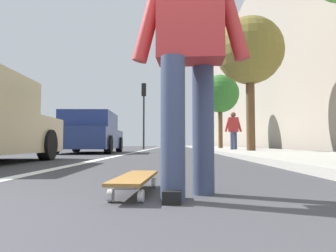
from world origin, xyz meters
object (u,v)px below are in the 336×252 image
at_px(parked_car_mid, 91,134).
at_px(street_tree_mid, 250,52).
at_px(skater_person, 190,43).
at_px(pedestrian_distant, 233,129).
at_px(traffic_light, 144,104).
at_px(skateboard, 135,179).
at_px(street_tree_far, 220,94).

xyz_separation_m(parked_car_mid, street_tree_mid, (-0.74, -5.66, 2.80)).
xyz_separation_m(skater_person, pedestrian_distant, (11.14, -2.30, -0.01)).
bearing_deg(traffic_light, skateboard, -174.71).
distance_m(skater_person, pedestrian_distant, 11.38).
distance_m(street_tree_mid, pedestrian_distant, 3.35).
xyz_separation_m(skateboard, skater_person, (-0.15, -0.35, 0.84)).
relative_size(traffic_light, pedestrian_distant, 2.58).
relative_size(traffic_light, street_tree_far, 0.99).
bearing_deg(parked_car_mid, skateboard, -163.67).
distance_m(parked_car_mid, traffic_light, 8.96).
xyz_separation_m(skater_person, street_tree_mid, (9.00, -2.50, 2.56)).
height_order(skater_person, pedestrian_distant, skater_person).
height_order(street_tree_far, pedestrian_distant, street_tree_far).
distance_m(skateboard, pedestrian_distant, 11.34).
bearing_deg(street_tree_mid, parked_car_mid, 82.50).
bearing_deg(parked_car_mid, street_tree_mid, -97.50).
height_order(parked_car_mid, traffic_light, traffic_light).
bearing_deg(traffic_light, street_tree_far, -115.82).
bearing_deg(street_tree_far, skateboard, 169.92).
height_order(skateboard, traffic_light, traffic_light).
distance_m(traffic_light, street_tree_far, 5.04).
bearing_deg(street_tree_far, traffic_light, 64.18).
distance_m(skateboard, traffic_light, 18.50).
xyz_separation_m(skateboard, traffic_light, (18.21, 1.69, 2.80)).
bearing_deg(skateboard, parked_car_mid, 16.33).
bearing_deg(traffic_light, pedestrian_distant, -148.99).
relative_size(skateboard, street_tree_far, 0.20).
height_order(parked_car_mid, street_tree_mid, street_tree_mid).
relative_size(skater_person, parked_car_mid, 0.37).
bearing_deg(skater_person, street_tree_far, -8.79).
xyz_separation_m(skater_person, traffic_light, (18.36, 2.03, 1.96)).
relative_size(skater_person, traffic_light, 0.39).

